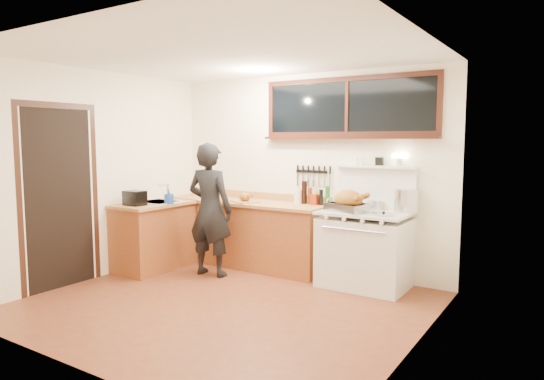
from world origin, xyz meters
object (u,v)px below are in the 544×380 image
Objects in this scene: vintage_stove at (365,248)px; roast_turkey at (349,203)px; man at (210,210)px; cutting_board at (245,199)px.

vintage_stove is 0.57m from roast_turkey.
roast_turkey is (-0.17, -0.12, 0.54)m from vintage_stove.
vintage_stove reaches higher than roast_turkey.
man is at bearing -163.52° from roast_turkey.
vintage_stove is at bearing 35.32° from roast_turkey.
cutting_board is at bearing -176.48° from vintage_stove.
roast_turkey is at bearing 16.48° from man.
man reaches higher than roast_turkey.
cutting_board is (-1.68, -0.10, 0.48)m from vintage_stove.
man is at bearing -161.60° from vintage_stove.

